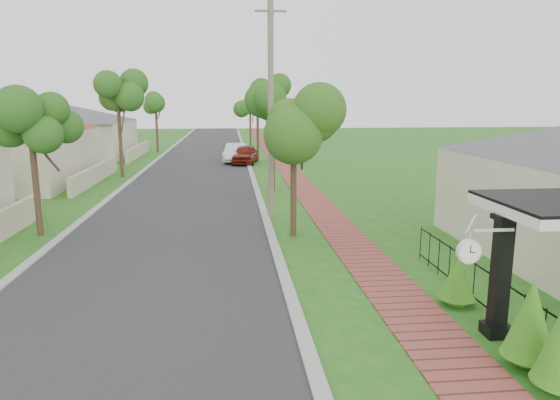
{
  "coord_description": "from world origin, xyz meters",
  "views": [
    {
      "loc": [
        -0.75,
        -9.92,
        4.66
      ],
      "look_at": [
        0.86,
        6.01,
        1.5
      ],
      "focal_mm": 32.0,
      "sensor_mm": 36.0,
      "label": 1
    }
  ],
  "objects_px": {
    "parked_car_white": "(236,153)",
    "utility_pole": "(271,111)",
    "porch_post": "(500,283)",
    "station_clock": "(471,250)",
    "parked_car_red": "(245,155)",
    "near_tree": "(294,121)"
  },
  "relations": [
    {
      "from": "parked_car_white",
      "to": "utility_pole",
      "type": "height_order",
      "value": "utility_pole"
    },
    {
      "from": "parked_car_white",
      "to": "station_clock",
      "type": "height_order",
      "value": "station_clock"
    },
    {
      "from": "porch_post",
      "to": "near_tree",
      "type": "xyz_separation_m",
      "value": [
        -3.12,
        8.0,
        2.91
      ]
    },
    {
      "from": "parked_car_red",
      "to": "station_clock",
      "type": "relative_size",
      "value": 3.82
    },
    {
      "from": "parked_car_red",
      "to": "utility_pole",
      "type": "relative_size",
      "value": 0.49
    },
    {
      "from": "near_tree",
      "to": "parked_car_white",
      "type": "bearing_deg",
      "value": 94.38
    },
    {
      "from": "porch_post",
      "to": "parked_car_red",
      "type": "bearing_deg",
      "value": 98.11
    },
    {
      "from": "utility_pole",
      "to": "station_clock",
      "type": "xyz_separation_m",
      "value": [
        2.78,
        -11.4,
        -2.33
      ]
    },
    {
      "from": "porch_post",
      "to": "utility_pole",
      "type": "distance_m",
      "value": 12.01
    },
    {
      "from": "parked_car_red",
      "to": "station_clock",
      "type": "xyz_separation_m",
      "value": [
        3.28,
        -29.52,
        1.25
      ]
    },
    {
      "from": "station_clock",
      "to": "near_tree",
      "type": "bearing_deg",
      "value": 105.01
    },
    {
      "from": "porch_post",
      "to": "station_clock",
      "type": "bearing_deg",
      "value": -155.24
    },
    {
      "from": "parked_car_red",
      "to": "utility_pole",
      "type": "xyz_separation_m",
      "value": [
        0.5,
        -18.12,
        3.58
      ]
    },
    {
      "from": "parked_car_white",
      "to": "utility_pole",
      "type": "distance_m",
      "value": 19.56
    },
    {
      "from": "porch_post",
      "to": "utility_pole",
      "type": "height_order",
      "value": "utility_pole"
    },
    {
      "from": "parked_car_white",
      "to": "near_tree",
      "type": "xyz_separation_m",
      "value": [
        1.7,
        -22.19,
        3.32
      ]
    },
    {
      "from": "porch_post",
      "to": "parked_car_white",
      "type": "height_order",
      "value": "porch_post"
    },
    {
      "from": "porch_post",
      "to": "station_clock",
      "type": "height_order",
      "value": "porch_post"
    },
    {
      "from": "utility_pole",
      "to": "station_clock",
      "type": "height_order",
      "value": "utility_pole"
    },
    {
      "from": "porch_post",
      "to": "utility_pole",
      "type": "bearing_deg",
      "value": 108.36
    },
    {
      "from": "parked_car_white",
      "to": "station_clock",
      "type": "relative_size",
      "value": 4.04
    },
    {
      "from": "near_tree",
      "to": "utility_pole",
      "type": "height_order",
      "value": "utility_pole"
    }
  ]
}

